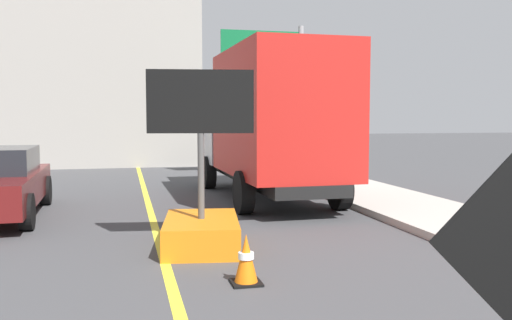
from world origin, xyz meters
The scene contains 6 objects.
lane_center_stripe centered at (0.00, 6.00, 0.00)m, with size 0.14×36.00×0.01m, color yellow.
arrow_board_trailer centered at (0.61, 7.90, 0.48)m, with size 1.59×1.94×2.70m.
box_truck centered at (2.88, 12.33, 1.88)m, with size 2.51×6.58×3.51m.
highway_guide_sign centered at (4.48, 17.24, 3.42)m, with size 2.79×0.18×5.00m.
far_building_block centered at (-3.62, 25.30, 3.54)m, with size 12.37×7.41×7.08m, color gray.
traffic_cone_mid_lane centered at (0.88, 5.96, 0.30)m, with size 0.36×0.36×0.60m.
Camera 1 is at (-0.51, -0.30, 1.99)m, focal length 38.41 mm.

